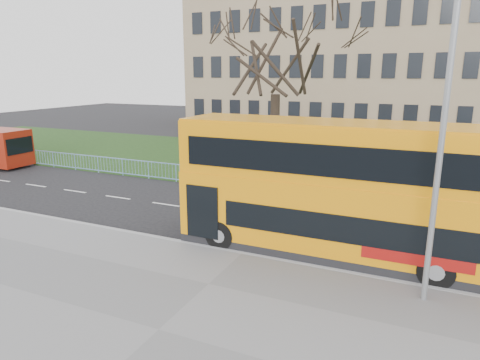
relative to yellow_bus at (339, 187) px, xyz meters
name	(u,v)px	position (x,y,z in m)	size (l,w,h in m)	color
ground	(259,241)	(-3.01, 0.15, -2.53)	(120.00, 120.00, 0.00)	black
pavement	(159,332)	(-3.01, -6.60, -2.47)	(80.00, 10.50, 0.12)	slate
kerb	(243,254)	(-3.01, -1.40, -2.46)	(80.00, 0.20, 0.14)	gray
grass_verge	(336,168)	(-3.01, 14.45, -2.49)	(80.00, 15.40, 0.08)	#1A3412
guard_railing	(306,187)	(-3.01, 6.75, -1.98)	(40.00, 0.12, 1.10)	#7CA7DD
bare_tree	(276,78)	(-6.01, 10.15, 3.57)	(8.43, 8.43, 12.04)	black
civic_building	(334,67)	(-8.01, 35.15, 4.47)	(30.00, 15.00, 14.00)	#8B7258
yellow_bus	(339,187)	(0.00, 0.00, 0.00)	(11.26, 2.76, 4.71)	orange
street_lamp	(437,139)	(2.89, -2.24, 2.16)	(1.76, 0.34, 8.32)	gray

